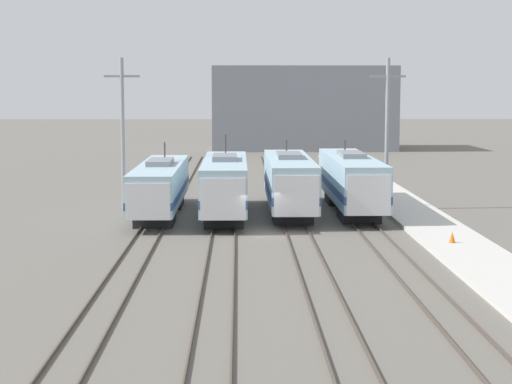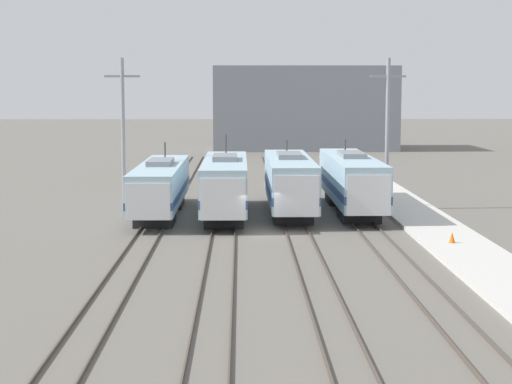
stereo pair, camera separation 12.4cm
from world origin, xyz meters
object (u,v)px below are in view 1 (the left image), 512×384
at_px(locomotive_far_left, 160,187).
at_px(traffic_cone, 452,237).
at_px(locomotive_center_left, 225,186).
at_px(locomotive_far_right, 352,182).
at_px(locomotive_center_right, 289,183).
at_px(catenary_tower_right, 387,130).
at_px(catenary_tower_left, 123,131).

height_order(locomotive_far_left, traffic_cone, locomotive_far_left).
distance_m(locomotive_center_left, locomotive_far_right, 9.52).
xyz_separation_m(locomotive_far_left, locomotive_center_right, (9.21, 0.65, 0.19)).
xyz_separation_m(locomotive_far_right, catenary_tower_right, (2.77, 1.57, 3.64)).
bearing_deg(locomotive_far_right, locomotive_center_right, -168.37).
xyz_separation_m(locomotive_center_left, catenary_tower_right, (11.98, 3.97, 3.65)).
relative_size(locomotive_far_left, locomotive_center_left, 1.07).
distance_m(locomotive_center_right, catenary_tower_left, 12.96).
distance_m(locomotive_far_right, traffic_cone, 14.65).
height_order(locomotive_center_right, traffic_cone, locomotive_center_right).
height_order(locomotive_center_right, locomotive_far_right, locomotive_center_right).
relative_size(locomotive_center_left, catenary_tower_left, 1.44).
height_order(locomotive_center_left, locomotive_far_right, locomotive_center_left).
height_order(locomotive_far_left, locomotive_center_right, locomotive_center_right).
bearing_deg(locomotive_far_left, traffic_cone, -35.06).
relative_size(locomotive_far_left, catenary_tower_left, 1.54).
bearing_deg(locomotive_center_right, catenary_tower_left, 168.34).
bearing_deg(traffic_cone, locomotive_center_right, 123.01).
relative_size(locomotive_center_right, traffic_cone, 25.76).
height_order(locomotive_center_right, catenary_tower_right, catenary_tower_right).
xyz_separation_m(locomotive_far_left, locomotive_center_left, (4.61, -0.80, 0.18)).
relative_size(locomotive_far_right, catenary_tower_left, 1.56).
bearing_deg(locomotive_far_right, locomotive_far_left, -173.39).
height_order(catenary_tower_left, catenary_tower_right, same).
height_order(locomotive_far_left, locomotive_far_right, locomotive_far_right).
relative_size(locomotive_far_left, locomotive_center_right, 1.05).
height_order(locomotive_far_right, traffic_cone, locomotive_far_right).
distance_m(catenary_tower_left, catenary_tower_right, 19.56).
bearing_deg(locomotive_center_left, locomotive_far_right, 14.64).
distance_m(locomotive_far_left, traffic_cone, 21.68).
distance_m(locomotive_center_left, locomotive_center_right, 4.83).
bearing_deg(traffic_cone, locomotive_center_left, 138.43).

